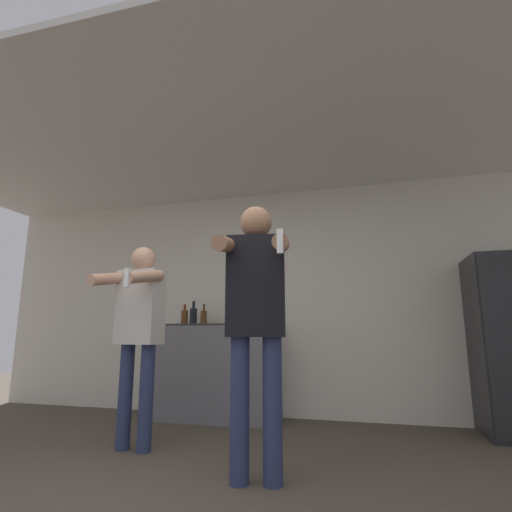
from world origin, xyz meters
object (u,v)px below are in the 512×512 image
(person_woman_foreground, at_px, (256,308))
(bottle_green_wine, at_px, (256,316))
(bottle_red_label, at_px, (184,316))
(bottle_amber_bourbon, at_px, (204,317))
(bottle_short_whiskey, at_px, (193,315))
(person_man_side, at_px, (138,321))

(person_woman_foreground, bearing_deg, bottle_green_wine, 105.23)
(person_woman_foreground, bearing_deg, bottle_red_label, 127.32)
(bottle_green_wine, bearing_deg, bottle_amber_bourbon, -180.00)
(bottle_green_wine, height_order, person_woman_foreground, person_woman_foreground)
(bottle_amber_bourbon, relative_size, bottle_short_whiskey, 0.85)
(bottle_green_wine, xyz_separation_m, person_man_side, (-0.64, -1.31, -0.09))
(person_woman_foreground, bearing_deg, bottle_short_whiskey, 124.97)
(bottle_red_label, xyz_separation_m, person_man_side, (0.22, -1.31, -0.10))
(bottle_green_wine, height_order, bottle_short_whiskey, bottle_short_whiskey)
(bottle_red_label, height_order, person_man_side, person_man_side)
(bottle_red_label, relative_size, bottle_short_whiskey, 0.86)
(person_woman_foreground, bearing_deg, person_man_side, 158.90)
(person_man_side, bearing_deg, person_woman_foreground, -21.10)
(bottle_red_label, bearing_deg, bottle_green_wine, 0.00)
(person_woman_foreground, bearing_deg, bottle_amber_bourbon, 122.07)
(bottle_short_whiskey, bearing_deg, person_woman_foreground, -55.03)
(bottle_green_wine, bearing_deg, bottle_short_whiskey, 180.00)
(bottle_short_whiskey, relative_size, person_woman_foreground, 0.15)
(bottle_green_wine, xyz_separation_m, person_woman_foreground, (0.47, -1.74, -0.03))
(bottle_short_whiskey, bearing_deg, bottle_green_wine, 0.00)
(bottle_red_label, height_order, bottle_short_whiskey, bottle_short_whiskey)
(bottle_amber_bourbon, bearing_deg, bottle_green_wine, 0.00)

